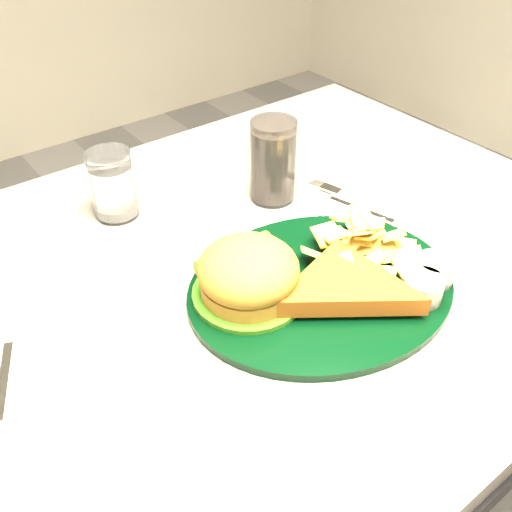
{
  "coord_description": "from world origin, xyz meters",
  "views": [
    {
      "loc": [
        -0.31,
        -0.49,
        1.24
      ],
      "look_at": [
        0.03,
        -0.05,
        0.8
      ],
      "focal_mm": 40.0,
      "sensor_mm": 36.0,
      "label": 1
    }
  ],
  "objects_px": {
    "table": "(226,441)",
    "dinner_plate": "(323,266)",
    "cola_glass": "(273,161)",
    "water_glass": "(113,185)",
    "fork_napkin": "(357,207)"
  },
  "relations": [
    {
      "from": "dinner_plate",
      "to": "cola_glass",
      "type": "xyz_separation_m",
      "value": [
        0.09,
        0.21,
        0.03
      ]
    },
    {
      "from": "water_glass",
      "to": "table",
      "type": "bearing_deg",
      "value": -80.71
    },
    {
      "from": "table",
      "to": "dinner_plate",
      "type": "distance_m",
      "value": 0.44
    },
    {
      "from": "table",
      "to": "dinner_plate",
      "type": "height_order",
      "value": "dinner_plate"
    },
    {
      "from": "water_glass",
      "to": "fork_napkin",
      "type": "height_order",
      "value": "water_glass"
    },
    {
      "from": "dinner_plate",
      "to": "table",
      "type": "bearing_deg",
      "value": 143.6
    },
    {
      "from": "table",
      "to": "cola_glass",
      "type": "height_order",
      "value": "cola_glass"
    },
    {
      "from": "table",
      "to": "water_glass",
      "type": "bearing_deg",
      "value": 99.29
    },
    {
      "from": "table",
      "to": "cola_glass",
      "type": "distance_m",
      "value": 0.49
    },
    {
      "from": "dinner_plate",
      "to": "fork_napkin",
      "type": "relative_size",
      "value": 2.44
    },
    {
      "from": "dinner_plate",
      "to": "fork_napkin",
      "type": "bearing_deg",
      "value": 42.47
    },
    {
      "from": "water_glass",
      "to": "fork_napkin",
      "type": "bearing_deg",
      "value": -35.62
    },
    {
      "from": "dinner_plate",
      "to": "water_glass",
      "type": "relative_size",
      "value": 3.38
    },
    {
      "from": "fork_napkin",
      "to": "cola_glass",
      "type": "bearing_deg",
      "value": 111.63
    },
    {
      "from": "cola_glass",
      "to": "fork_napkin",
      "type": "distance_m",
      "value": 0.15
    }
  ]
}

